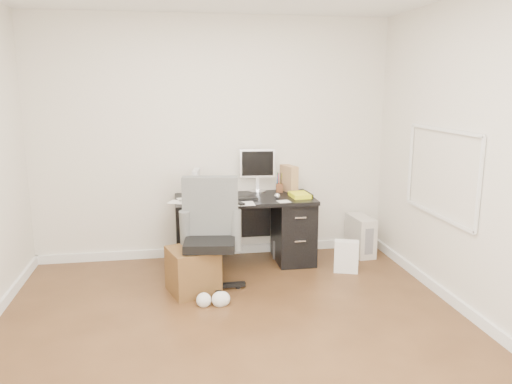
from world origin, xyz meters
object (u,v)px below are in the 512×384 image
at_px(desk, 245,228).
at_px(office_chair, 210,237).
at_px(wicker_basket, 193,270).
at_px(lcd_monitor, 257,170).
at_px(keyboard, 239,198).
at_px(pc_tower, 360,235).

height_order(desk, office_chair, office_chair).
bearing_deg(office_chair, wicker_basket, -174.84).
distance_m(lcd_monitor, wicker_basket, 1.47).
bearing_deg(office_chair, desk, 66.22).
distance_m(lcd_monitor, keyboard, 0.49).
bearing_deg(pc_tower, wicker_basket, -162.58).
bearing_deg(lcd_monitor, desk, -121.24).
relative_size(lcd_monitor, wicker_basket, 1.18).
bearing_deg(desk, office_chair, -121.59).
height_order(keyboard, office_chair, office_chair).
distance_m(keyboard, pc_tower, 1.55).
xyz_separation_m(office_chair, wicker_basket, (-0.17, 0.01, -0.33)).
relative_size(lcd_monitor, keyboard, 1.31).
relative_size(lcd_monitor, pc_tower, 1.11).
height_order(lcd_monitor, office_chair, lcd_monitor).
bearing_deg(desk, lcd_monitor, 53.68).
bearing_deg(desk, wicker_basket, -130.70).
xyz_separation_m(desk, wicker_basket, (-0.61, -0.70, -0.18)).
xyz_separation_m(lcd_monitor, keyboard, (-0.25, -0.34, -0.24)).
distance_m(pc_tower, wicker_basket, 2.13).
distance_m(desk, keyboard, 0.38).
xyz_separation_m(lcd_monitor, wicker_basket, (-0.79, -0.95, -0.79)).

